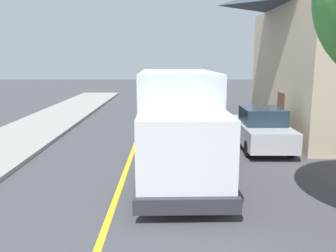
{
  "coord_description": "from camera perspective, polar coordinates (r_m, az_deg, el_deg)",
  "views": [
    {
      "loc": [
        1.33,
        -2.57,
        3.62
      ],
      "look_at": [
        1.39,
        9.03,
        1.4
      ],
      "focal_mm": 37.79,
      "sensor_mm": 36.0,
      "label": 1
    }
  ],
  "objects": [
    {
      "name": "centre_line_yellow",
      "position": [
        13.14,
        -6.1,
        -5.2
      ],
      "size": [
        0.16,
        56.0,
        0.01
      ],
      "primitive_type": "cube",
      "color": "gold",
      "rests_on": "ground"
    },
    {
      "name": "box_truck",
      "position": [
        11.33,
        1.63,
        1.41
      ],
      "size": [
        2.55,
        7.23,
        3.2
      ],
      "color": "silver",
      "rests_on": "ground"
    },
    {
      "name": "parked_car_near",
      "position": [
        17.38,
        0.86,
        1.47
      ],
      "size": [
        1.8,
        4.4,
        1.67
      ],
      "color": "silver",
      "rests_on": "ground"
    },
    {
      "name": "parked_car_mid",
      "position": [
        23.94,
        2.15,
        4.04
      ],
      "size": [
        1.87,
        4.43,
        1.67
      ],
      "color": "black",
      "rests_on": "ground"
    },
    {
      "name": "parked_car_far",
      "position": [
        29.89,
        0.57,
        5.4
      ],
      "size": [
        1.82,
        4.41,
        1.67
      ],
      "color": "#B7B7BC",
      "rests_on": "ground"
    },
    {
      "name": "parked_car_furthest",
      "position": [
        36.94,
        1.46,
        6.43
      ],
      "size": [
        1.99,
        4.48,
        1.67
      ],
      "color": "#4C564C",
      "rests_on": "ground"
    },
    {
      "name": "parked_van_across",
      "position": [
        14.9,
        14.78,
        -0.47
      ],
      "size": [
        1.85,
        4.42,
        1.67
      ],
      "color": "#B7B7BC",
      "rests_on": "ground"
    }
  ]
}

